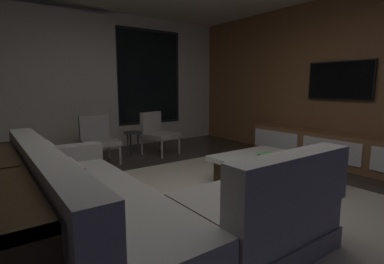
% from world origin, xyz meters
% --- Properties ---
extents(floor, '(9.20, 9.20, 0.00)m').
position_xyz_m(floor, '(0.00, 0.00, 0.00)').
color(floor, '#332B26').
extents(back_wall_with_window, '(6.60, 0.30, 2.70)m').
position_xyz_m(back_wall_with_window, '(-0.06, 3.62, 1.34)').
color(back_wall_with_window, beige).
rests_on(back_wall_with_window, floor).
extents(media_wall, '(0.12, 7.80, 2.70)m').
position_xyz_m(media_wall, '(3.06, 0.00, 1.35)').
color(media_wall, brown).
rests_on(media_wall, floor).
extents(area_rug, '(3.20, 3.80, 0.01)m').
position_xyz_m(area_rug, '(0.35, -0.10, 0.01)').
color(area_rug, beige).
rests_on(area_rug, floor).
extents(sectional_couch, '(1.98, 2.50, 0.82)m').
position_xyz_m(sectional_couch, '(-0.85, -0.16, 0.29)').
color(sectional_couch, gray).
rests_on(sectional_couch, floor).
extents(coffee_table, '(1.16, 1.16, 0.36)m').
position_xyz_m(coffee_table, '(1.16, 0.13, 0.19)').
color(coffee_table, '#322412').
rests_on(coffee_table, floor).
extents(book_stack_on_coffee_table, '(0.26, 0.20, 0.06)m').
position_xyz_m(book_stack_on_coffee_table, '(1.15, 0.16, 0.39)').
color(book_stack_on_coffee_table, '#9B993E').
rests_on(book_stack_on_coffee_table, coffee_table).
extents(accent_chair_near_window, '(0.68, 0.70, 0.78)m').
position_xyz_m(accent_chair_near_window, '(0.89, 2.55, 0.43)').
color(accent_chair_near_window, '#B2ADA0').
rests_on(accent_chair_near_window, floor).
extents(accent_chair_by_curtain, '(0.54, 0.56, 0.78)m').
position_xyz_m(accent_chair_by_curtain, '(-0.23, 2.54, 0.43)').
color(accent_chair_by_curtain, '#B2ADA0').
rests_on(accent_chair_by_curtain, floor).
extents(side_stool, '(0.32, 0.32, 0.46)m').
position_xyz_m(side_stool, '(0.40, 2.56, 0.37)').
color(side_stool, '#333338').
rests_on(side_stool, floor).
extents(media_console, '(0.46, 3.10, 0.52)m').
position_xyz_m(media_console, '(2.77, 0.05, 0.25)').
color(media_console, brown).
rests_on(media_console, floor).
extents(mounted_tv, '(0.05, 1.06, 0.61)m').
position_xyz_m(mounted_tv, '(2.95, 0.25, 1.35)').
color(mounted_tv, black).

